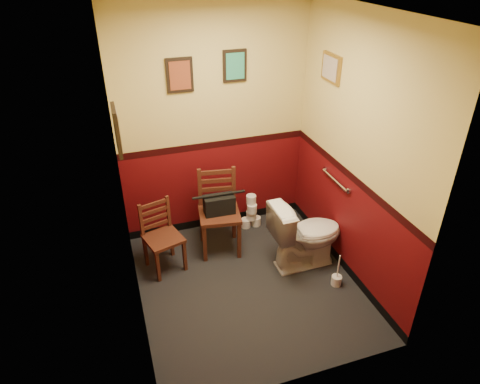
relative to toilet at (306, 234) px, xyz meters
The scene contains 17 objects.
floor 0.83m from the toilet, 169.00° to the right, with size 2.20×2.40×0.00m, color black.
ceiling 2.42m from the toilet, 169.00° to the right, with size 2.20×2.40×0.00m, color silver.
wall_back 1.60m from the toilet, 124.18° to the left, with size 2.20×2.70×0.00m, color #52090C.
wall_front 1.80m from the toilet, 118.25° to the right, with size 2.20×2.70×0.00m, color #52090C.
wall_left 2.06m from the toilet, behind, with size 2.40×2.70×0.00m, color #52090C.
wall_right 1.04m from the toilet, 20.21° to the right, with size 2.40×2.70×0.00m, color #52090C.
grab_bar 0.67m from the toilet, 17.49° to the left, with size 0.05×0.56×0.06m.
framed_print_back_a 2.16m from the toilet, 135.83° to the left, with size 0.28×0.04×0.36m.
framed_print_back_b 1.97m from the toilet, 114.33° to the left, with size 0.26×0.04×0.34m.
framed_print_left 2.32m from the toilet, behind, with size 0.04×0.30×0.38m.
framed_print_right 1.76m from the toilet, 52.00° to the left, with size 0.04×0.34×0.28m.
toilet is the anchor object (origin of this frame).
toilet_brush 0.57m from the toilet, 68.13° to the right, with size 0.11×0.11×0.39m.
chair_left 1.56m from the toilet, 163.47° to the left, with size 0.46×0.46×0.79m.
chair_right 1.01m from the toilet, 143.98° to the left, with size 0.52×0.52×0.97m.
handbag 1.01m from the toilet, 146.24° to the left, with size 0.34×0.18×0.25m.
tp_stack 0.95m from the toilet, 110.23° to the left, with size 0.26×0.16×0.45m.
Camera 1 is at (-1.15, -3.22, 3.14)m, focal length 32.00 mm.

